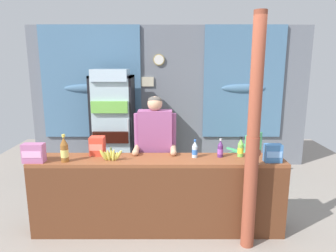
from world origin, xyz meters
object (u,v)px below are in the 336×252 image
soda_bottle_grape_soda (221,149)px  soda_bottle_water (195,150)px  stall_counter (158,191)px  timber_post (253,142)px  banana_bunch (111,155)px  bottle_shelf_rack (161,140)px  soda_bottle_iced_tea (65,150)px  drink_fridge (113,118)px  shopkeeper (156,142)px  snack_box_crackers (98,146)px  soda_bottle_lime_soda (241,148)px  plastic_lawn_chair (247,153)px  snack_box_biscuit (273,153)px  snack_box_wafer (34,153)px

soda_bottle_grape_soda → soda_bottle_water: 0.31m
stall_counter → timber_post: (1.02, -0.24, 0.66)m
soda_bottle_grape_soda → stall_counter: bearing=-167.9°
soda_bottle_water → banana_bunch: (-0.99, -0.12, -0.03)m
bottle_shelf_rack → soda_bottle_iced_tea: bearing=-114.6°
drink_fridge → soda_bottle_iced_tea: size_ratio=5.96×
shopkeeper → banana_bunch: size_ratio=5.74×
shopkeeper → soda_bottle_iced_tea: size_ratio=5.02×
shopkeeper → banana_bunch: (-0.50, -0.45, -0.04)m
snack_box_crackers → banana_bunch: bearing=-47.9°
bottle_shelf_rack → banana_bunch: 2.34m
drink_fridge → soda_bottle_water: 2.25m
shopkeeper → soda_bottle_lime_soda: (1.04, -0.29, 0.00)m
plastic_lawn_chair → soda_bottle_grape_soda: 1.80m
timber_post → shopkeeper: 1.30m
stall_counter → timber_post: 1.24m
timber_post → bottle_shelf_rack: size_ratio=2.28×
plastic_lawn_chair → soda_bottle_lime_soda: bearing=-107.7°
soda_bottle_lime_soda → snack_box_crackers: size_ratio=1.08×
plastic_lawn_chair → stall_counter: bearing=-131.0°
shopkeeper → snack_box_biscuit: size_ratio=7.84×
stall_counter → bottle_shelf_rack: 2.27m
banana_bunch → soda_bottle_lime_soda: bearing=5.9°
shopkeeper → banana_bunch: 0.68m
timber_post → soda_bottle_water: bearing=146.3°
timber_post → soda_bottle_iced_tea: timber_post is taller
soda_bottle_iced_tea → shopkeeper: bearing=25.7°
drink_fridge → soda_bottle_iced_tea: 2.00m
soda_bottle_iced_tea → soda_bottle_water: bearing=6.1°
plastic_lawn_chair → banana_bunch: bearing=-140.3°
soda_bottle_water → stall_counter: bearing=-161.6°
shopkeeper → timber_post: bearing=-33.9°
plastic_lawn_chair → snack_box_biscuit: (-0.17, -1.73, 0.53)m
timber_post → snack_box_wafer: 2.45m
drink_fridge → banana_bunch: (0.32, -1.95, -0.07)m
plastic_lawn_chair → snack_box_crackers: 2.73m
soda_bottle_grape_soda → snack_box_crackers: size_ratio=1.00×
bottle_shelf_rack → shopkeeper: size_ratio=0.69×
plastic_lawn_chair → soda_bottle_iced_tea: size_ratio=2.66×
snack_box_crackers → snack_box_wafer: size_ratio=0.95×
plastic_lawn_chair → shopkeeper: size_ratio=0.53×
bottle_shelf_rack → banana_bunch: bearing=-103.1°
drink_fridge → soda_bottle_lime_soda: 2.58m
bottle_shelf_rack → soda_bottle_iced_tea: 2.56m
soda_bottle_lime_soda → snack_box_wafer: soda_bottle_lime_soda is taller
snack_box_crackers → soda_bottle_iced_tea: bearing=-140.4°
bottle_shelf_rack → plastic_lawn_chair: 1.61m
stall_counter → soda_bottle_iced_tea: 1.18m
soda_bottle_grape_soda → banana_bunch: size_ratio=0.81×
soda_bottle_grape_soda → snack_box_wafer: soda_bottle_grape_soda is taller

